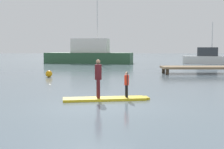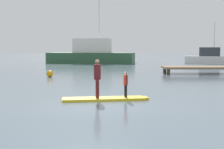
{
  "view_description": "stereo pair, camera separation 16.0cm",
  "coord_description": "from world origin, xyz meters",
  "px_view_note": "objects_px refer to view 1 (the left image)",
  "views": [
    {
      "loc": [
        0.27,
        -11.87,
        2.18
      ],
      "look_at": [
        0.28,
        3.95,
        0.83
      ],
      "focal_mm": 49.78,
      "sensor_mm": 36.0,
      "label": 1
    },
    {
      "loc": [
        0.43,
        -11.87,
        2.18
      ],
      "look_at": [
        0.28,
        3.95,
        0.83
      ],
      "focal_mm": 49.78,
      "sensor_mm": 36.0,
      "label": 2
    }
  ],
  "objects_px": {
    "paddleboard_near": "(106,99)",
    "paddler_child_solo": "(126,83)",
    "paddler_adult": "(98,76)",
    "fishing_boat_white_large": "(89,55)",
    "mooring_buoy_near": "(49,74)",
    "fishing_boat_green_midground": "(208,58)"
  },
  "relations": [
    {
      "from": "fishing_boat_white_large",
      "to": "mooring_buoy_near",
      "type": "distance_m",
      "value": 21.46
    },
    {
      "from": "paddler_adult",
      "to": "fishing_boat_white_large",
      "type": "bearing_deg",
      "value": 94.83
    },
    {
      "from": "fishing_boat_green_midground",
      "to": "mooring_buoy_near",
      "type": "bearing_deg",
      "value": -131.71
    },
    {
      "from": "mooring_buoy_near",
      "to": "paddleboard_near",
      "type": "bearing_deg",
      "value": -66.48
    },
    {
      "from": "paddler_child_solo",
      "to": "fishing_boat_white_large",
      "type": "height_order",
      "value": "fishing_boat_white_large"
    },
    {
      "from": "paddler_adult",
      "to": "fishing_boat_green_midground",
      "type": "height_order",
      "value": "fishing_boat_green_midground"
    },
    {
      "from": "paddler_child_solo",
      "to": "mooring_buoy_near",
      "type": "bearing_deg",
      "value": 117.69
    },
    {
      "from": "paddler_adult",
      "to": "paddler_child_solo",
      "type": "distance_m",
      "value": 1.25
    },
    {
      "from": "fishing_boat_green_midground",
      "to": "mooring_buoy_near",
      "type": "distance_m",
      "value": 27.53
    },
    {
      "from": "paddler_adult",
      "to": "fishing_boat_green_midground",
      "type": "relative_size",
      "value": 0.23
    },
    {
      "from": "fishing_boat_green_midground",
      "to": "paddler_adult",
      "type": "bearing_deg",
      "value": -114.51
    },
    {
      "from": "paddler_adult",
      "to": "fishing_boat_white_large",
      "type": "xyz_separation_m",
      "value": [
        -2.69,
        31.81,
        0.23
      ]
    },
    {
      "from": "paddler_child_solo",
      "to": "mooring_buoy_near",
      "type": "distance_m",
      "value": 11.6
    },
    {
      "from": "fishing_boat_white_large",
      "to": "mooring_buoy_near",
      "type": "relative_size",
      "value": 25.71
    },
    {
      "from": "paddler_child_solo",
      "to": "fishing_boat_green_midground",
      "type": "bearing_deg",
      "value": 67.24
    },
    {
      "from": "paddleboard_near",
      "to": "fishing_boat_green_midground",
      "type": "xyz_separation_m",
      "value": [
        13.79,
        30.93,
        0.78
      ]
    },
    {
      "from": "fishing_boat_white_large",
      "to": "mooring_buoy_near",
      "type": "height_order",
      "value": "fishing_boat_white_large"
    },
    {
      "from": "paddleboard_near",
      "to": "paddler_child_solo",
      "type": "distance_m",
      "value": 1.1
    },
    {
      "from": "paddler_child_solo",
      "to": "mooring_buoy_near",
      "type": "height_order",
      "value": "paddler_child_solo"
    },
    {
      "from": "paddler_adult",
      "to": "mooring_buoy_near",
      "type": "height_order",
      "value": "paddler_adult"
    },
    {
      "from": "paddler_adult",
      "to": "fishing_boat_white_large",
      "type": "relative_size",
      "value": 0.13
    },
    {
      "from": "paddleboard_near",
      "to": "paddler_child_solo",
      "type": "relative_size",
      "value": 3.39
    }
  ]
}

